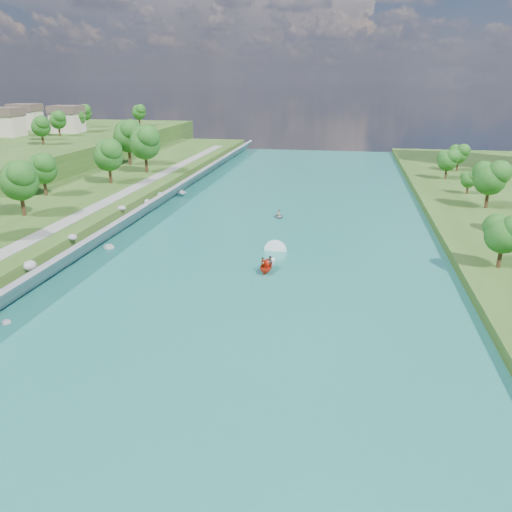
# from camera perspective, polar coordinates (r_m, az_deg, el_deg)

# --- Properties ---
(ground) EXTENTS (260.00, 260.00, 0.00)m
(ground) POSITION_cam_1_polar(r_m,az_deg,el_deg) (57.65, -2.54, -6.60)
(ground) COLOR #2D5119
(ground) RESTS_ON ground
(river_water) EXTENTS (55.00, 240.00, 0.10)m
(river_water) POSITION_cam_1_polar(r_m,az_deg,el_deg) (75.73, 0.80, 0.01)
(river_water) COLOR #1B6964
(river_water) RESTS_ON ground
(ridge_west) EXTENTS (60.00, 120.00, 9.00)m
(ridge_west) POSITION_cam_1_polar(r_m,az_deg,el_deg) (174.53, -22.90, 11.21)
(ridge_west) COLOR #2D5119
(ridge_west) RESTS_ON ground
(riprap_bank) EXTENTS (4.75, 236.00, 4.44)m
(riprap_bank) POSITION_cam_1_polar(r_m,az_deg,el_deg) (82.95, -17.15, 2.16)
(riprap_bank) COLOR slate
(riprap_bank) RESTS_ON ground
(riverside_path) EXTENTS (3.00, 200.00, 0.10)m
(riverside_path) POSITION_cam_1_polar(r_m,az_deg,el_deg) (85.98, -21.12, 3.52)
(riverside_path) COLOR gray
(riverside_path) RESTS_ON berm_west
(ridge_houses) EXTENTS (29.50, 29.50, 8.40)m
(ridge_houses) POSITION_cam_1_polar(r_m,az_deg,el_deg) (181.24, -24.11, 14.13)
(ridge_houses) COLOR beige
(ridge_houses) RESTS_ON ridge_west
(trees_ridge) EXTENTS (21.96, 63.67, 9.33)m
(trees_ridge) POSITION_cam_1_polar(r_m,az_deg,el_deg) (174.12, -19.50, 14.55)
(trees_ridge) COLOR #144D16
(trees_ridge) RESTS_ON ridge_west
(motorboat) EXTENTS (3.60, 18.79, 2.18)m
(motorboat) POSITION_cam_1_polar(r_m,az_deg,el_deg) (70.85, 1.41, -0.79)
(motorboat) COLOR red
(motorboat) RESTS_ON river_water
(raft) EXTENTS (2.85, 3.45, 1.48)m
(raft) POSITION_cam_1_polar(r_m,az_deg,el_deg) (96.93, 2.61, 4.64)
(raft) COLOR gray
(raft) RESTS_ON river_water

